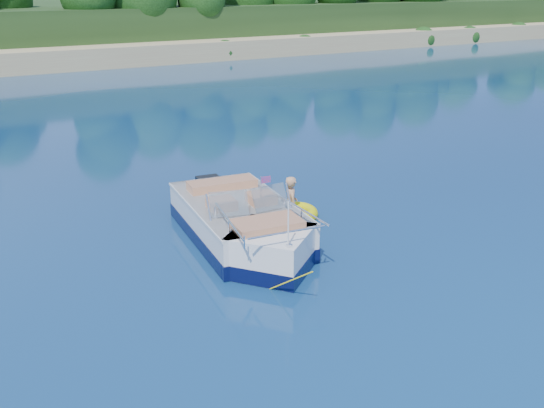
% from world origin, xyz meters
% --- Properties ---
extents(ground, '(160.00, 160.00, 0.00)m').
position_xyz_m(ground, '(0.00, 0.00, 0.00)').
color(ground, '#091C3F').
rests_on(ground, ground).
extents(motorboat, '(2.81, 6.37, 2.13)m').
position_xyz_m(motorboat, '(-1.73, 1.82, 0.41)').
color(motorboat, white).
rests_on(motorboat, ground).
extents(tow_tube, '(1.63, 1.63, 0.33)m').
position_xyz_m(tow_tube, '(0.29, 2.71, 0.09)').
color(tow_tube, '#EEE603').
rests_on(tow_tube, ground).
extents(boy, '(0.59, 0.93, 1.70)m').
position_xyz_m(boy, '(0.19, 2.78, 0.00)').
color(boy, tan).
rests_on(boy, ground).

